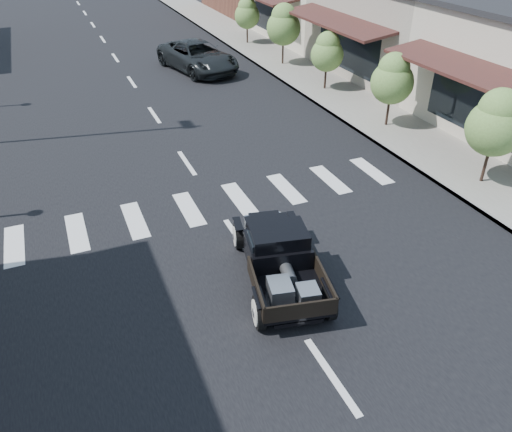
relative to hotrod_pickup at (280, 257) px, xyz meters
name	(u,v)px	position (x,y,z in m)	size (l,w,h in m)	color
ground	(268,283)	(-0.28, 0.00, -0.70)	(120.00, 120.00, 0.00)	black
road	(140,94)	(-0.28, 15.00, -0.69)	(14.00, 80.00, 0.02)	black
road_markings	(166,132)	(-0.28, 10.00, -0.70)	(12.00, 60.00, 0.06)	silver
sidewalk_right	(300,73)	(8.22, 15.00, -0.62)	(3.00, 80.00, 0.15)	#99968B
storefront_mid	(432,27)	(14.72, 13.00, 1.55)	(10.00, 9.00, 4.50)	#ABA08F
storefront_far	(341,0)	(14.72, 22.00, 1.55)	(10.00, 9.00, 4.50)	beige
small_tree_a	(492,139)	(8.02, 1.85, 0.91)	(1.74, 1.74, 2.91)	#5B803A
small_tree_b	(391,91)	(8.02, 7.02, 0.82)	(1.64, 1.64, 2.74)	#5B803A
small_tree_c	(327,62)	(8.02, 12.02, 0.72)	(1.52, 1.52, 2.53)	#5B803A
small_tree_d	(283,35)	(8.02, 16.74, 0.96)	(1.81, 1.81, 3.02)	#5B803A
small_tree_e	(247,21)	(8.02, 21.97, 0.74)	(1.54, 1.54, 2.57)	#5B803A
hotrod_pickup	(280,257)	(0.00, 0.00, 0.00)	(1.88, 4.02, 1.39)	black
second_car	(198,57)	(3.43, 17.64, 0.06)	(2.50, 5.41, 1.50)	black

